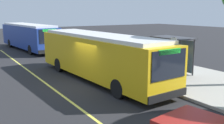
# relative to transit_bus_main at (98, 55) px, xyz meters

# --- Properties ---
(ground_plane) EXTENTS (120.00, 120.00, 0.00)m
(ground_plane) POSITION_rel_transit_bus_main_xyz_m (0.69, -1.01, -1.62)
(ground_plane) COLOR #232326
(sidewalk_curb) EXTENTS (44.00, 6.40, 0.15)m
(sidewalk_curb) POSITION_rel_transit_bus_main_xyz_m (0.69, 4.99, -1.54)
(sidewalk_curb) COLOR #A8A399
(sidewalk_curb) RESTS_ON ground_plane
(lane_stripe_center) EXTENTS (36.00, 0.14, 0.01)m
(lane_stripe_center) POSITION_rel_transit_bus_main_xyz_m (0.69, -3.21, -1.61)
(lane_stripe_center) COLOR #E0D64C
(lane_stripe_center) RESTS_ON ground_plane
(transit_bus_main) EXTENTS (12.08, 3.24, 2.95)m
(transit_bus_main) POSITION_rel_transit_bus_main_xyz_m (0.00, 0.00, 0.00)
(transit_bus_main) COLOR gold
(transit_bus_main) RESTS_ON ground_plane
(transit_bus_second) EXTENTS (11.96, 3.64, 2.95)m
(transit_bus_second) POSITION_rel_transit_bus_main_xyz_m (-16.00, -0.27, -0.00)
(transit_bus_second) COLOR navy
(transit_bus_second) RESTS_ON ground_plane
(bus_shelter) EXTENTS (2.90, 1.60, 2.48)m
(bus_shelter) POSITION_rel_transit_bus_main_xyz_m (1.39, 5.07, 0.30)
(bus_shelter) COLOR #333338
(bus_shelter) RESTS_ON sidewalk_curb
(waiting_bench) EXTENTS (1.60, 0.48, 0.95)m
(waiting_bench) POSITION_rel_transit_bus_main_xyz_m (1.64, 4.89, -0.98)
(waiting_bench) COLOR brown
(waiting_bench) RESTS_ON sidewalk_curb
(route_sign_post) EXTENTS (0.44, 0.08, 2.80)m
(route_sign_post) POSITION_rel_transit_bus_main_xyz_m (4.05, 2.49, 0.34)
(route_sign_post) COLOR #333338
(route_sign_post) RESTS_ON sidewalk_curb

